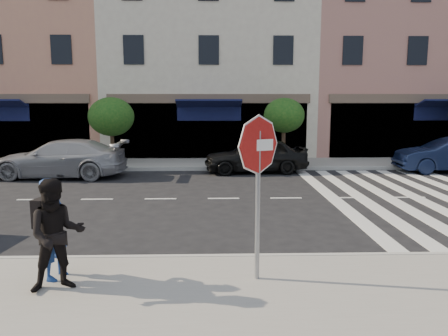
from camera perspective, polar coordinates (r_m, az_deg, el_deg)
ground at (r=10.06m, az=0.55°, el=-9.16°), size 120.00×120.00×0.00m
sidewalk_near at (r=6.57m, az=1.83°, el=-18.80°), size 60.00×4.50×0.15m
sidewalk_far at (r=20.78m, az=-0.57°, el=0.55°), size 60.00×3.00×0.15m
building_west_mid at (r=28.86m, az=-24.18°, el=15.96°), size 10.00×9.00×14.00m
building_centre at (r=26.66m, az=-1.93°, el=14.11°), size 11.00×9.00×11.00m
building_east_mid at (r=29.27m, az=23.16°, el=14.92°), size 13.00×9.00×13.00m
street_tree_wb at (r=20.89m, az=-14.51°, el=6.47°), size 2.10×2.10×3.06m
street_tree_c at (r=20.64m, az=7.84°, el=6.78°), size 1.90×1.90×3.04m
stop_sign at (r=7.05m, az=4.50°, el=0.73°), size 0.91×0.39×2.75m
photographer at (r=7.86m, az=-21.28°, el=-7.40°), size 0.53×0.70×1.70m
walker at (r=7.36m, az=-21.02°, el=-8.17°), size 1.05×0.94×1.78m
car_far_left at (r=18.73m, az=-20.64°, el=1.16°), size 5.32×2.31×1.52m
car_far_mid at (r=18.78m, az=4.17°, el=1.69°), size 4.52×2.13×1.49m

